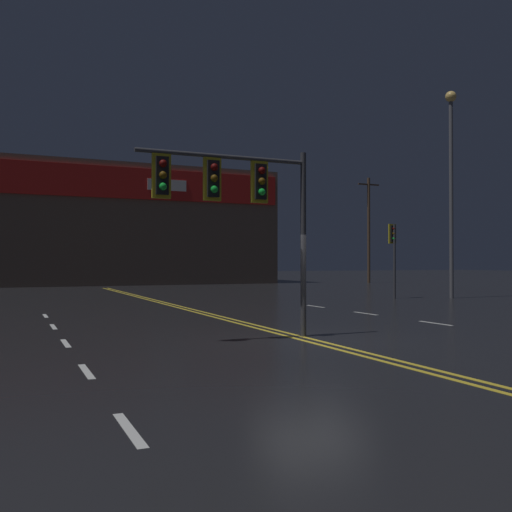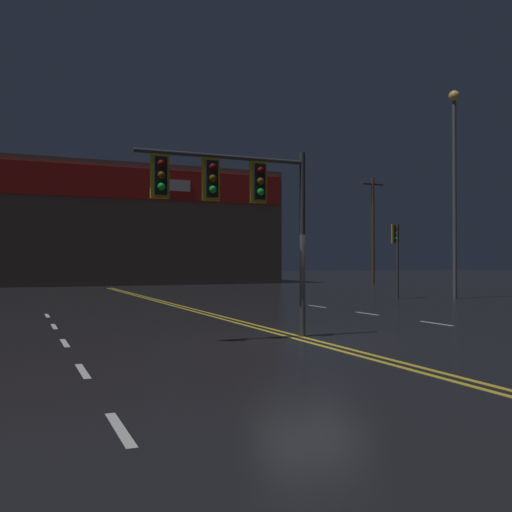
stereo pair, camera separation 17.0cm
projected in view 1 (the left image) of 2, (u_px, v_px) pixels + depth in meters
The scene contains 7 objects.
ground_plane at pixel (311, 341), 13.22m from camera, with size 200.00×200.00×0.00m, color black.
road_markings at pixel (384, 346), 12.37m from camera, with size 15.62×60.00×0.01m.
traffic_signal_median at pixel (232, 191), 13.23m from camera, with size 4.22×0.36×4.52m.
traffic_signal_corner_northeast at pixel (393, 244), 28.87m from camera, with size 0.42×0.36×3.78m.
streetlight_far_right at pixel (451, 168), 29.13m from camera, with size 0.56×0.56×10.61m.
building_backdrop at pixel (89, 226), 48.50m from camera, with size 30.80×10.23×9.80m.
utility_pole_row at pixel (113, 220), 42.10m from camera, with size 47.09×0.26×9.59m.
Camera 1 is at (-6.49, -11.62, 1.81)m, focal length 40.00 mm.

